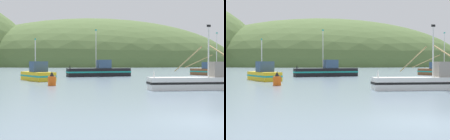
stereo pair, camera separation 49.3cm
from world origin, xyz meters
The scene contains 8 objects.
ground_plane centered at (0.00, 0.00, 0.00)m, with size 600.00×600.00×0.00m, color slate.
hill_far_right centered at (-98.75, 239.45, 0.00)m, with size 169.31×135.45×54.12m, color #386633.
hill_far_center centered at (-14.51, 210.89, 0.00)m, with size 207.62×166.10×68.06m, color #516B38.
fishing_boat_brown centered at (15.95, 41.05, 0.80)m, with size 13.94×10.55×7.82m.
fishing_boat_white centered at (4.83, 13.79, 0.73)m, with size 10.25×15.30×5.64m.
fishing_boat_black centered at (-5.16, 38.33, 0.90)m, with size 11.14×5.54×7.98m.
fishing_boat_yellow centered at (-12.98, 26.84, 0.81)m, with size 5.64×6.64×5.57m.
channel_buoy centered at (-9.54, 18.28, 0.59)m, with size 0.80×0.80×1.45m.
Camera 2 is at (-3.50, -11.35, 2.32)m, focal length 46.64 mm.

